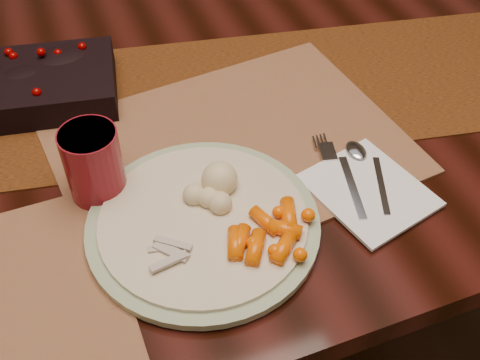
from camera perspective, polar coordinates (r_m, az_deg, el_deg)
name	(u,v)px	position (r m, az deg, el deg)	size (l,w,h in m)	color
floor	(202,326)	(1.57, -3.64, -13.69)	(5.00, 5.00, 0.00)	black
dining_table	(194,234)	(1.26, -4.42, -5.13)	(1.80, 1.00, 0.75)	black
table_runner	(154,102)	(0.98, -8.19, 7.31)	(1.55, 0.32, 0.00)	#412A0C
centerpiece	(10,84)	(1.02, -21.01, 8.48)	(0.32, 0.17, 0.06)	black
placemat_main	(231,148)	(0.89, -0.82, 3.03)	(0.50, 0.36, 0.00)	brown
dinner_plate	(203,223)	(0.78, -3.52, -4.10)	(0.30, 0.30, 0.02)	beige
baby_carrots	(264,230)	(0.75, 2.29, -4.75)	(0.10, 0.08, 0.02)	#F55D00
mashed_potatoes	(206,190)	(0.78, -3.20, -0.91)	(0.08, 0.07, 0.04)	beige
turkey_shreds	(169,254)	(0.73, -6.75, -6.96)	(0.07, 0.06, 0.02)	beige
napkin	(368,190)	(0.84, 12.08, -0.98)	(0.14, 0.16, 0.01)	white
fork	(346,178)	(0.85, 10.00, 0.22)	(0.02, 0.15, 0.00)	silver
spoon	(373,174)	(0.86, 12.50, 0.55)	(0.03, 0.14, 0.00)	white
red_cup	(94,164)	(0.81, -13.72, 1.52)	(0.08, 0.08, 0.10)	maroon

